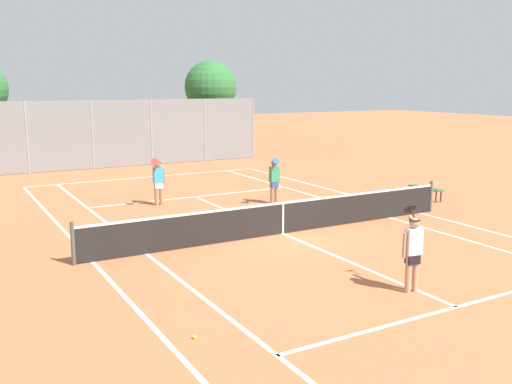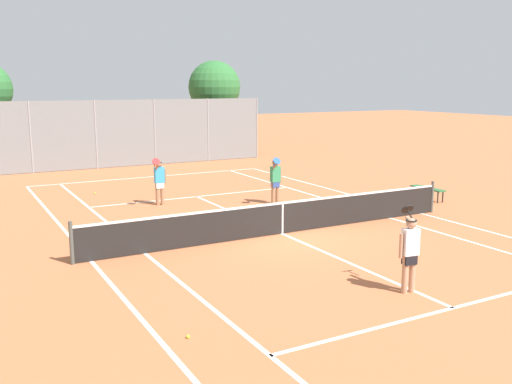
% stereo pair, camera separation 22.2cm
% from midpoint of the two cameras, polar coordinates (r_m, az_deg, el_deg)
% --- Properties ---
extents(ground_plane, '(120.00, 120.00, 0.00)m').
position_cam_midpoint_polar(ground_plane, '(16.69, 3.02, -4.20)').
color(ground_plane, '#BC663D').
extents(court_line_markings, '(11.10, 23.90, 0.01)m').
position_cam_midpoint_polar(court_line_markings, '(16.69, 3.02, -4.19)').
color(court_line_markings, silver).
rests_on(court_line_markings, ground).
extents(tennis_net, '(12.00, 0.10, 1.07)m').
position_cam_midpoint_polar(tennis_net, '(16.57, 3.04, -2.50)').
color(tennis_net, '#474C47').
rests_on(tennis_net, ground).
extents(player_near_side, '(0.74, 0.72, 1.77)m').
position_cam_midpoint_polar(player_near_side, '(12.29, 15.60, -5.58)').
color(player_near_side, tan).
rests_on(player_near_side, ground).
extents(player_far_left, '(0.68, 0.73, 1.77)m').
position_cam_midpoint_polar(player_far_left, '(20.69, -9.33, 1.22)').
color(player_far_left, '#936B4C').
rests_on(player_far_left, ground).
extents(player_far_right, '(0.65, 0.74, 1.77)m').
position_cam_midpoint_polar(player_far_right, '(20.63, 2.26, 1.32)').
color(player_far_right, '#936B4C').
rests_on(player_far_right, ground).
extents(loose_tennis_ball_0, '(0.07, 0.07, 0.07)m').
position_cam_midpoint_polar(loose_tennis_ball_0, '(23.54, -15.55, -0.10)').
color(loose_tennis_ball_0, '#D1DB33').
rests_on(loose_tennis_ball_0, ground).
extents(loose_tennis_ball_1, '(0.07, 0.07, 0.07)m').
position_cam_midpoint_polar(loose_tennis_ball_1, '(10.14, -6.15, -14.18)').
color(loose_tennis_ball_1, '#D1DB33').
rests_on(loose_tennis_ball_1, ground).
extents(loose_tennis_ball_2, '(0.07, 0.07, 0.07)m').
position_cam_midpoint_polar(loose_tennis_ball_2, '(19.34, 10.53, -2.19)').
color(loose_tennis_ball_2, '#D1DB33').
rests_on(loose_tennis_ball_2, ground).
extents(courtside_bench, '(0.36, 1.50, 0.47)m').
position_cam_midpoint_polar(courtside_bench, '(22.45, 17.07, 0.28)').
color(courtside_bench, '#2D6638').
rests_on(courtside_bench, ground).
extents(back_fence, '(15.78, 0.08, 3.52)m').
position_cam_midpoint_polar(back_fence, '(30.81, -12.67, 5.75)').
color(back_fence, gray).
rests_on(back_fence, ground).
extents(tree_behind_right, '(3.22, 3.22, 5.73)m').
position_cam_midpoint_polar(tree_behind_right, '(35.95, -4.15, 10.23)').
color(tree_behind_right, brown).
rests_on(tree_behind_right, ground).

